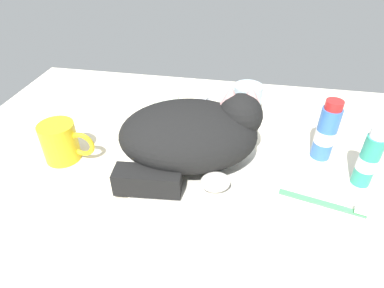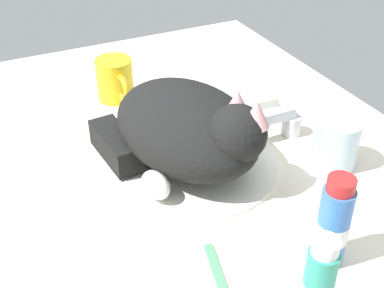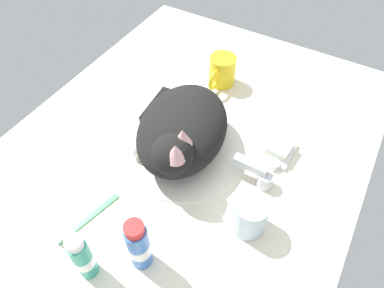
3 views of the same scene
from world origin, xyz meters
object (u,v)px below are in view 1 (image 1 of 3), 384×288
(mouthwash_bottle, at_px, (368,158))
(toothbrush, at_px, (327,203))
(faucet, at_px, (203,107))
(rinse_cup, at_px, (247,101))
(soap_bar, at_px, (165,102))
(toothpaste_bottle, at_px, (326,132))
(coffee_mug, at_px, (61,142))
(cat, at_px, (193,134))

(mouthwash_bottle, height_order, toothbrush, mouthwash_bottle)
(faucet, distance_m, rinse_cup, 0.11)
(mouthwash_bottle, bearing_deg, faucet, 150.44)
(soap_bar, bearing_deg, toothpaste_bottle, -19.33)
(faucet, bearing_deg, coffee_mug, -138.82)
(mouthwash_bottle, distance_m, toothbrush, 0.12)
(soap_bar, xyz_separation_m, toothpaste_bottle, (0.38, -0.13, 0.04))
(faucet, bearing_deg, toothbrush, -45.40)
(toothbrush, bearing_deg, soap_bar, 142.86)
(coffee_mug, distance_m, mouthwash_bottle, 0.61)
(faucet, xyz_separation_m, mouthwash_bottle, (0.34, -0.19, 0.03))
(cat, xyz_separation_m, toothbrush, (0.26, -0.08, -0.07))
(coffee_mug, relative_size, toothbrush, 0.75)
(toothpaste_bottle, height_order, mouthwash_bottle, toothpaste_bottle)
(toothpaste_bottle, distance_m, toothbrush, 0.16)
(soap_bar, bearing_deg, coffee_mug, -124.31)
(cat, relative_size, mouthwash_bottle, 2.46)
(rinse_cup, xyz_separation_m, toothbrush, (0.16, -0.29, -0.04))
(cat, bearing_deg, mouthwash_bottle, 0.62)
(toothpaste_bottle, bearing_deg, mouthwash_bottle, -46.27)
(coffee_mug, relative_size, toothpaste_bottle, 0.84)
(mouthwash_bottle, bearing_deg, soap_bar, 155.55)
(faucet, relative_size, toothbrush, 0.94)
(soap_bar, relative_size, mouthwash_bottle, 0.49)
(toothpaste_bottle, bearing_deg, soap_bar, 160.67)
(coffee_mug, xyz_separation_m, toothpaste_bottle, (0.54, 0.11, 0.02))
(soap_bar, height_order, mouthwash_bottle, mouthwash_bottle)
(coffee_mug, relative_size, soap_bar, 1.86)
(faucet, height_order, cat, cat)
(rinse_cup, xyz_separation_m, toothpaste_bottle, (0.17, -0.14, 0.02))
(soap_bar, bearing_deg, cat, -61.54)
(coffee_mug, xyz_separation_m, toothbrush, (0.54, -0.04, -0.04))
(faucet, relative_size, rinse_cup, 1.70)
(rinse_cup, bearing_deg, soap_bar, -176.74)
(coffee_mug, bearing_deg, soap_bar, 55.69)
(soap_bar, relative_size, toothpaste_bottle, 0.45)
(cat, height_order, toothpaste_bottle, cat)
(coffee_mug, height_order, toothbrush, coffee_mug)
(cat, bearing_deg, coffee_mug, -173.18)
(coffee_mug, height_order, mouthwash_bottle, mouthwash_bottle)
(toothpaste_bottle, bearing_deg, coffee_mug, -168.92)
(cat, distance_m, soap_bar, 0.24)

